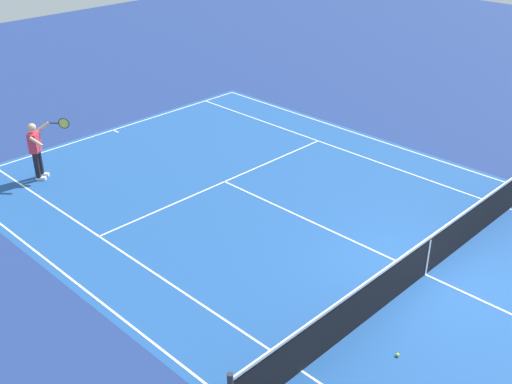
{
  "coord_description": "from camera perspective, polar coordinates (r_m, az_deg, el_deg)",
  "views": [
    {
      "loc": [
        -5.26,
        10.58,
        7.9
      ],
      "look_at": [
        4.13,
        1.05,
        0.9
      ],
      "focal_mm": 43.95,
      "sensor_mm": 36.0,
      "label": 1
    }
  ],
  "objects": [
    {
      "name": "tennis_ball",
      "position": [
        11.98,
        12.76,
        -14.26
      ],
      "size": [
        0.07,
        0.07,
        0.07
      ],
      "primitive_type": "sphere",
      "color": "#CCE01E",
      "rests_on": "ground_plane"
    },
    {
      "name": "tennis_player_near",
      "position": [
        18.47,
        -19.33,
        3.82
      ],
      "size": [
        0.74,
        1.11,
        1.7
      ],
      "color": "black",
      "rests_on": "ground_plane"
    },
    {
      "name": "ground_plane",
      "position": [
        14.21,
        15.12,
        -7.24
      ],
      "size": [
        60.0,
        60.0,
        0.0
      ],
      "primitive_type": "plane",
      "color": "navy"
    },
    {
      "name": "court_line_markings",
      "position": [
        14.21,
        15.12,
        -7.23
      ],
      "size": [
        23.85,
        11.05,
        0.01
      ],
      "color": "white",
      "rests_on": "ground_plane"
    },
    {
      "name": "tennis_net",
      "position": [
        13.95,
        15.37,
        -5.58
      ],
      "size": [
        0.1,
        11.7,
        1.08
      ],
      "color": "#2D2D33",
      "rests_on": "ground_plane"
    },
    {
      "name": "court_slab",
      "position": [
        14.21,
        15.12,
        -7.24
      ],
      "size": [
        24.2,
        11.4,
        0.0
      ],
      "primitive_type": "cube",
      "color": "#1E4C93",
      "rests_on": "ground_plane"
    }
  ]
}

